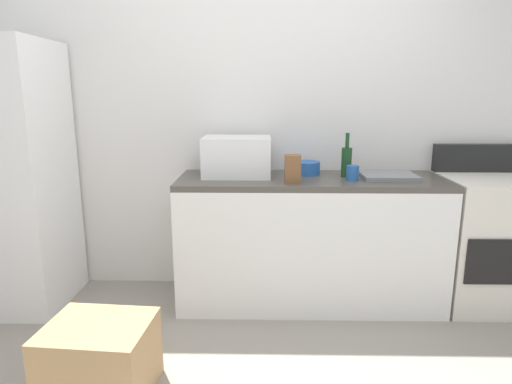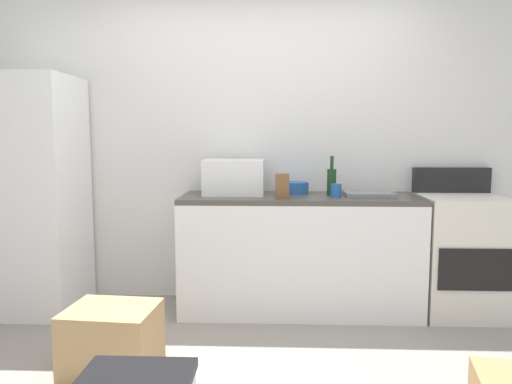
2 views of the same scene
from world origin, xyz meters
The scene contains 11 objects.
wall_back centered at (0.00, 1.55, 1.30)m, with size 5.00×0.10×2.60m, color silver.
kitchen_counter centered at (0.30, 1.20, 0.45)m, with size 1.80×0.60×0.90m.
refrigerator centered at (-1.75, 1.15, 0.90)m, with size 0.68×0.66×1.80m, color white.
stove_oven centered at (1.52, 1.21, 0.47)m, with size 0.60×0.61×1.10m.
microwave centered at (-0.21, 1.26, 1.04)m, with size 0.46×0.34×0.27m, color white.
sink_basin centered at (0.82, 1.20, 0.92)m, with size 0.36×0.32×0.03m, color slate.
wine_bottle centered at (0.54, 1.24, 1.01)m, with size 0.07×0.07×0.30m.
coffee_mug centered at (0.56, 1.10, 0.95)m, with size 0.08×0.08×0.10m, color #2659A5.
knife_block centered at (0.16, 1.02, 0.99)m, with size 0.10×0.10×0.18m, color brown.
mixing_bowl centered at (0.28, 1.33, 0.95)m, with size 0.19×0.19×0.09m, color #2659A5.
cardboard_box_medium centered at (-0.82, 0.17, 0.19)m, with size 0.50×0.42×0.37m, color tan.
Camera 1 is at (-0.02, -1.74, 1.47)m, focal length 30.82 mm.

